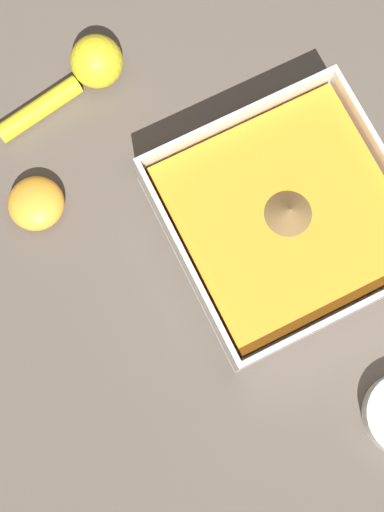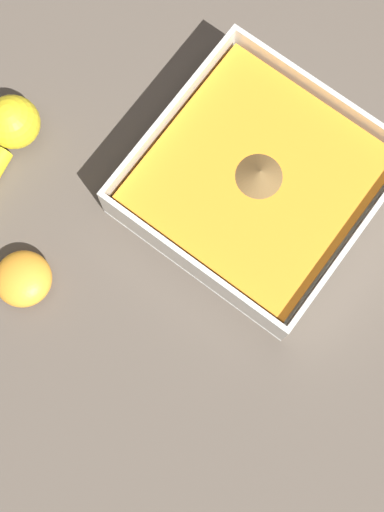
% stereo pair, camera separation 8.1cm
% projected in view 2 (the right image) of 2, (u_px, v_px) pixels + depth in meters
% --- Properties ---
extents(ground_plane, '(4.00, 4.00, 0.00)m').
position_uv_depth(ground_plane, '(260.00, 211.00, 0.86)').
color(ground_plane, brown).
extents(square_dish, '(0.26, 0.26, 0.07)m').
position_uv_depth(square_dish, '(257.00, 184.00, 0.84)').
color(square_dish, silver).
rests_on(square_dish, ground_plane).
extents(lemon_squeezer, '(0.07, 0.18, 0.06)m').
position_uv_depth(lemon_squeezer, '(7.00, 136.00, 0.85)').
color(lemon_squeezer, yellow).
rests_on(lemon_squeezer, ground_plane).
extents(lemon_half, '(0.07, 0.07, 0.04)m').
position_uv_depth(lemon_half, '(23.00, 279.00, 0.82)').
color(lemon_half, orange).
rests_on(lemon_half, ground_plane).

